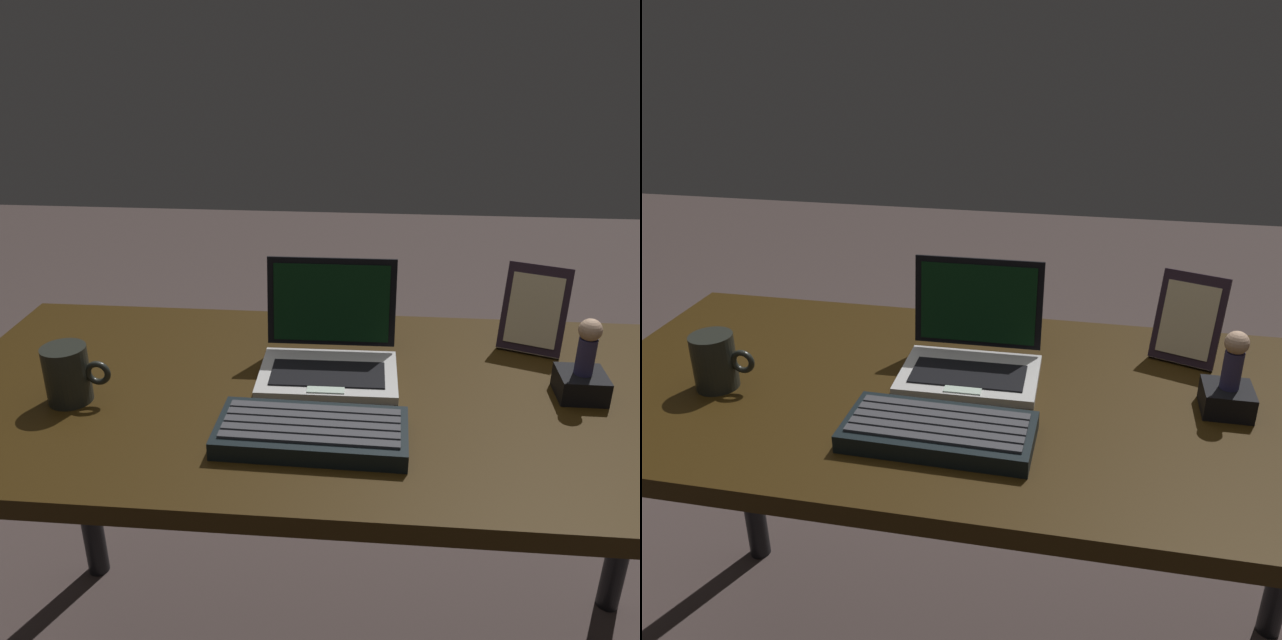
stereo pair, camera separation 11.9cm
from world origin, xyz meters
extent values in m
cube|color=black|center=(0.00, 0.00, 0.73)|extent=(1.43, 0.68, 0.03)
cylinder|color=black|center=(-0.66, 0.28, 0.36)|extent=(0.05, 0.05, 0.71)
cube|color=beige|center=(-0.03, 0.04, 0.75)|extent=(0.25, 0.18, 0.01)
cube|color=black|center=(-0.03, 0.03, 0.76)|extent=(0.21, 0.10, 0.00)
cube|color=#B2C8B6|center=(-0.03, -0.03, 0.76)|extent=(0.07, 0.03, 0.00)
cube|color=black|center=(-0.03, 0.14, 0.86)|extent=(0.24, 0.03, 0.17)
cube|color=black|center=(-0.03, 0.13, 0.86)|extent=(0.22, 0.03, 0.15)
cube|color=silver|center=(-0.03, 0.13, 0.84)|extent=(0.21, 0.01, 0.01)
cube|color=black|center=(-0.04, -0.16, 0.76)|extent=(0.30, 0.14, 0.03)
cube|color=#38383D|center=(-0.04, -0.20, 0.78)|extent=(0.27, 0.02, 0.00)
cube|color=#38383D|center=(-0.04, -0.18, 0.78)|extent=(0.27, 0.02, 0.00)
cube|color=#38383D|center=(-0.04, -0.16, 0.78)|extent=(0.27, 0.02, 0.00)
cube|color=#38383D|center=(-0.04, -0.14, 0.78)|extent=(0.27, 0.02, 0.00)
cube|color=#38383D|center=(-0.04, -0.12, 0.78)|extent=(0.27, 0.02, 0.00)
cube|color=black|center=(0.36, 0.20, 0.83)|extent=(0.13, 0.10, 0.17)
cube|color=beige|center=(0.36, 0.19, 0.83)|extent=(0.10, 0.07, 0.13)
cube|color=black|center=(0.37, 0.23, 0.76)|extent=(0.02, 0.02, 0.03)
cube|color=black|center=(0.41, 0.02, 0.77)|extent=(0.08, 0.08, 0.04)
cylinder|color=#2F2B53|center=(0.41, 0.02, 0.82)|extent=(0.03, 0.03, 0.07)
sphere|color=tan|center=(0.41, 0.02, 0.87)|extent=(0.04, 0.04, 0.04)
cylinder|color=black|center=(-0.46, -0.07, 0.80)|extent=(0.07, 0.07, 0.10)
torus|color=black|center=(-0.41, -0.07, 0.80)|extent=(0.04, 0.01, 0.04)
camera|label=1|loc=(0.05, -1.03, 1.34)|focal=37.65mm
camera|label=2|loc=(0.17, -1.01, 1.34)|focal=37.65mm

